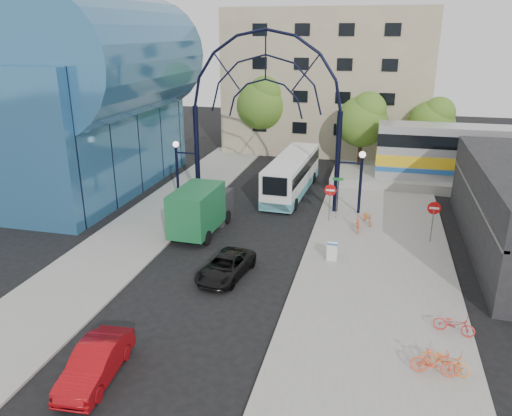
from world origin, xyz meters
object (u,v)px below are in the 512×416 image
(gateway_arch, at_px, (265,85))
(red_sedan, at_px, (95,363))
(bike_near_b, at_px, (358,223))
(bike_near_a, at_px, (368,217))
(street_name_sign, at_px, (337,189))
(city_bus, at_px, (292,174))
(bike_far_b, at_px, (435,363))
(black_suv, at_px, (226,267))
(do_not_enter_sign, at_px, (434,212))
(bike_far_a, at_px, (454,324))
(tree_north_a, at_px, (364,119))
(green_truck, at_px, (202,209))
(bike_far_c, at_px, (446,360))
(tree_north_c, at_px, (433,122))
(tree_north_b, at_px, (263,102))
(sandwich_board, at_px, (332,250))
(stop_sign, at_px, (330,194))

(gateway_arch, xyz_separation_m, red_sedan, (-1.68, -19.73, -7.90))
(bike_near_b, bearing_deg, bike_near_a, 62.01)
(street_name_sign, bearing_deg, city_bus, 127.46)
(gateway_arch, xyz_separation_m, bike_far_b, (10.19, -16.71, -7.92))
(black_suv, bearing_deg, city_bus, 95.33)
(do_not_enter_sign, distance_m, bike_far_b, 12.81)
(bike_near_a, relative_size, bike_far_a, 1.02)
(street_name_sign, relative_size, bike_near_a, 1.66)
(tree_north_a, xyz_separation_m, bike_far_b, (4.06, -28.64, -3.97))
(city_bus, bearing_deg, bike_far_b, -63.72)
(bike_far_b, bearing_deg, tree_north_a, 10.79)
(green_truck, bearing_deg, bike_far_c, -37.36)
(street_name_sign, xyz_separation_m, tree_north_a, (0.92, 13.33, 2.48))
(tree_north_a, height_order, bike_far_a, tree_north_a)
(street_name_sign, relative_size, green_truck, 0.46)
(tree_north_c, bearing_deg, tree_north_b, 172.88)
(do_not_enter_sign, height_order, green_truck, green_truck)
(sandwich_board, height_order, city_bus, city_bus)
(stop_sign, bearing_deg, tree_north_b, 115.83)
(tree_north_c, height_order, city_bus, tree_north_c)
(city_bus, height_order, bike_far_c, city_bus)
(gateway_arch, distance_m, sandwich_board, 12.52)
(gateway_arch, distance_m, bike_far_c, 21.09)
(sandwich_board, bearing_deg, stop_sign, 97.57)
(stop_sign, bearing_deg, sandwich_board, -82.43)
(black_suv, xyz_separation_m, bike_far_b, (9.67, -5.71, 0.06))
(green_truck, distance_m, red_sedan, 14.31)
(bike_near_a, bearing_deg, tree_north_c, 53.93)
(red_sedan, distance_m, bike_near_b, 18.44)
(tree_north_a, bearing_deg, tree_north_b, 158.20)
(city_bus, xyz_separation_m, red_sedan, (-2.97, -23.42, -0.84))
(black_suv, height_order, bike_far_c, black_suv)
(stop_sign, distance_m, red_sedan, 18.92)
(bike_far_a, bearing_deg, sandwich_board, 59.80)
(black_suv, xyz_separation_m, bike_far_a, (10.67, -2.76, -0.02))
(city_bus, bearing_deg, tree_north_b, 115.67)
(bike_far_b, distance_m, bike_far_c, 0.52)
(red_sedan, bearing_deg, sandwich_board, 53.31)
(bike_near_b, bearing_deg, green_truck, -172.75)
(do_not_enter_sign, bearing_deg, gateway_arch, 160.01)
(tree_north_b, bearing_deg, street_name_sign, -62.35)
(bike_far_a, distance_m, bike_far_b, 3.12)
(gateway_arch, bearing_deg, do_not_enter_sign, -19.99)
(tree_north_a, relative_size, red_sedan, 1.75)
(gateway_arch, height_order, tree_north_b, gateway_arch)
(gateway_arch, distance_m, tree_north_b, 16.72)
(sandwich_board, relative_size, city_bus, 0.09)
(red_sedan, relative_size, bike_near_a, 2.36)
(city_bus, xyz_separation_m, bike_far_b, (8.89, -20.41, -0.86))
(bike_far_b, xyz_separation_m, bike_far_c, (0.41, 0.32, -0.06))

